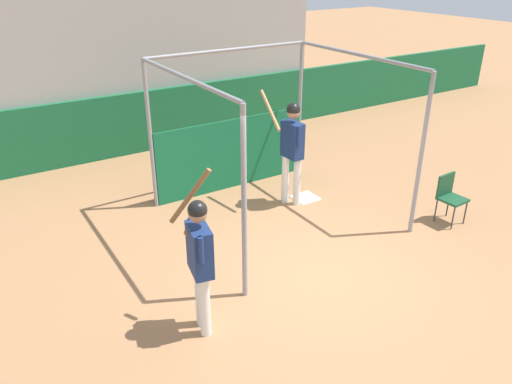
{
  "coord_description": "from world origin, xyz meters",
  "views": [
    {
      "loc": [
        -3.94,
        -4.54,
        4.14
      ],
      "look_at": [
        -0.45,
        0.98,
        1.04
      ],
      "focal_mm": 35.0,
      "sensor_mm": 36.0,
      "label": 1
    }
  ],
  "objects": [
    {
      "name": "outfield_wall",
      "position": [
        0.0,
        6.12,
        0.7
      ],
      "size": [
        24.0,
        0.12,
        1.4
      ],
      "color": "#196038",
      "rests_on": "ground"
    },
    {
      "name": "bleacher_section",
      "position": [
        0.0,
        8.18,
        1.73
      ],
      "size": [
        8.7,
        4.0,
        3.48
      ],
      "color": "#9E9E99",
      "rests_on": "ground"
    },
    {
      "name": "player_batter",
      "position": [
        1.0,
        2.11,
        1.16
      ],
      "size": [
        0.53,
        0.89,
        2.03
      ],
      "rotation": [
        0.0,
        0.0,
        1.6
      ],
      "color": "white",
      "rests_on": "ground"
    },
    {
      "name": "folding_chair",
      "position": [
        2.85,
        0.12,
        0.52
      ],
      "size": [
        0.42,
        0.42,
        0.84
      ],
      "rotation": [
        0.0,
        0.0,
        -3.09
      ],
      "color": "#194C2D",
      "rests_on": "ground"
    },
    {
      "name": "ground_plane",
      "position": [
        0.0,
        0.0,
        0.0
      ],
      "size": [
        60.0,
        60.0,
        0.0
      ],
      "primitive_type": "plane",
      "color": "#A8754C"
    },
    {
      "name": "home_plate",
      "position": [
        1.36,
        2.1,
        0.01
      ],
      "size": [
        0.44,
        0.44,
        0.02
      ],
      "color": "white",
      "rests_on": "ground"
    },
    {
      "name": "batting_cage",
      "position": [
        0.46,
        2.74,
        1.17
      ],
      "size": [
        3.27,
        3.2,
        2.67
      ],
      "color": "gray",
      "rests_on": "ground"
    },
    {
      "name": "player_waiting",
      "position": [
        -1.91,
        -0.13,
        1.05
      ],
      "size": [
        0.46,
        0.77,
        2.01
      ],
      "rotation": [
        0.0,
        0.0,
        1.37
      ],
      "color": "white",
      "rests_on": "ground"
    }
  ]
}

